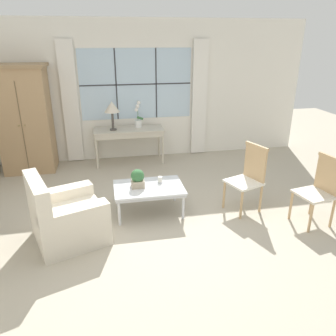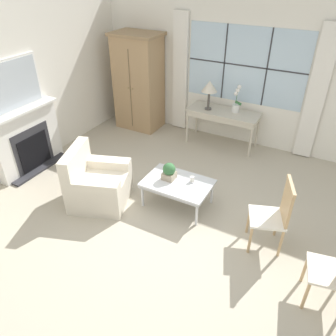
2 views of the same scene
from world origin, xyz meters
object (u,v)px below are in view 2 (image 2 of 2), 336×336
potted_orchid (236,102)px  table_lamp (210,87)px  fireplace (26,135)px  console_table (223,115)px  potted_plant_small (169,171)px  coffee_table (178,184)px  armoire (139,82)px  side_chair_wooden (276,212)px  pillar_candle (192,179)px  armchair_upholstered (98,185)px

potted_orchid → table_lamp: bearing=-165.6°
fireplace → console_table: bearing=42.6°
table_lamp → potted_plant_small: table_lamp is taller
coffee_table → potted_plant_small: 0.23m
console_table → coffee_table: 2.19m
fireplace → potted_orchid: size_ratio=3.60×
armoire → coffee_table: 3.02m
side_chair_wooden → potted_plant_small: 1.64m
console_table → table_lamp: 0.61m
table_lamp → potted_plant_small: bearing=-83.0°
fireplace → side_chair_wooden: size_ratio=1.94×
fireplace → table_lamp: fireplace is taller
potted_plant_small → pillar_candle: (0.34, 0.09, -0.09)m
armoire → side_chair_wooden: (3.51, -2.30, -0.44)m
potted_orchid → coffee_table: size_ratio=0.54×
table_lamp → potted_plant_small: 2.21m
armchair_upholstered → fireplace: bearing=172.9°
armoire → console_table: size_ratio=1.43×
side_chair_wooden → coffee_table: bearing=173.6°
table_lamp → console_table: bearing=9.5°
armchair_upholstered → console_table: bearing=69.2°
console_table → armoire: bearing=-179.0°
armoire → side_chair_wooden: bearing=-33.3°
table_lamp → coffee_table: size_ratio=0.57×
fireplace → coffee_table: fireplace is taller
side_chair_wooden → pillar_candle: side_chair_wooden is taller
coffee_table → fireplace: bearing=-173.9°
side_chair_wooden → potted_orchid: bearing=119.6°
fireplace → table_lamp: (2.38, 2.42, 0.52)m
table_lamp → side_chair_wooden: 3.03m
potted_plant_small → side_chair_wooden: bearing=-6.4°
coffee_table → pillar_candle: pillar_candle is taller
armchair_upholstered → pillar_candle: 1.46m
fireplace → coffee_table: 2.82m
side_chair_wooden → armchair_upholstered: bearing=-172.5°
fireplace → table_lamp: 3.44m
armoire → potted_plant_small: bearing=-48.4°
fireplace → potted_plant_small: fireplace is taller
armchair_upholstered → side_chair_wooden: side_chair_wooden is taller
armchair_upholstered → potted_plant_small: bearing=28.6°
potted_orchid → pillar_candle: potted_orchid is taller
console_table → side_chair_wooden: side_chair_wooden is taller
side_chair_wooden → coffee_table: side_chair_wooden is taller
table_lamp → side_chair_wooden: size_ratio=0.57×
fireplace → side_chair_wooden: (4.27, 0.13, -0.09)m
armoire → armchair_upholstered: armoire is taller
table_lamp → pillar_candle: (0.60, -2.02, -0.70)m
armoire → console_table: 1.96m
console_table → pillar_candle: bearing=-81.8°
armoire → potted_plant_small: armoire is taller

